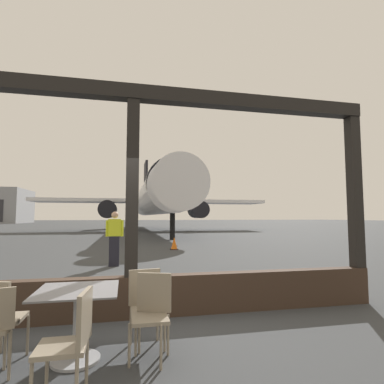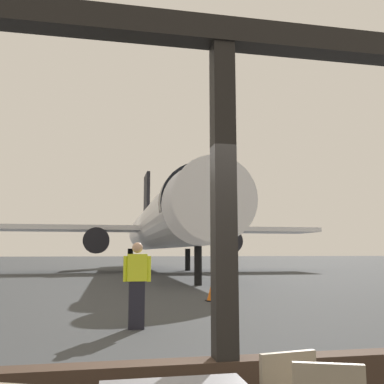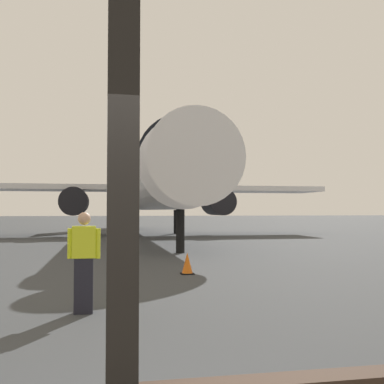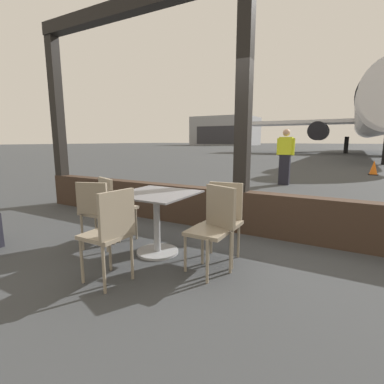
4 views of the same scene
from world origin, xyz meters
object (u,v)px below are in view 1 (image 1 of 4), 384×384
(dining_table, at_px, (77,316))
(traffic_cone, at_px, (174,244))
(cafe_chair_window_right, at_px, (72,337))
(cafe_chair_aisle_right, at_px, (152,308))
(ground_crew_worker, at_px, (114,238))
(airplane, at_px, (154,198))
(cafe_chair_aisle_left, at_px, (146,301))

(dining_table, relative_size, traffic_cone, 1.46)
(cafe_chair_window_right, distance_m, cafe_chair_aisle_right, 1.05)
(cafe_chair_aisle_right, height_order, ground_crew_worker, ground_crew_worker)
(airplane, bearing_deg, ground_crew_worker, -98.18)
(dining_table, relative_size, cafe_chair_aisle_right, 0.95)
(cafe_chair_window_right, distance_m, airplane, 32.39)
(cafe_chair_aisle_right, bearing_deg, cafe_chair_window_right, -134.29)
(dining_table, bearing_deg, cafe_chair_aisle_right, -6.63)
(dining_table, xyz_separation_m, airplane, (3.71, 31.19, 3.19))
(cafe_chair_window_right, distance_m, cafe_chair_aisle_left, 1.30)
(cafe_chair_window_right, bearing_deg, ground_crew_worker, 89.27)
(airplane, distance_m, traffic_cone, 20.42)
(cafe_chair_window_right, relative_size, cafe_chair_aisle_left, 1.04)
(ground_crew_worker, bearing_deg, cafe_chair_window_right, -90.73)
(dining_table, bearing_deg, ground_crew_worker, 88.46)
(cafe_chair_window_right, height_order, airplane, airplane)
(cafe_chair_window_right, xyz_separation_m, ground_crew_worker, (0.09, 7.42, 0.34))
(dining_table, xyz_separation_m, traffic_cone, (2.83, 11.07, -0.19))
(cafe_chair_window_right, relative_size, traffic_cone, 1.57)
(dining_table, height_order, cafe_chair_aisle_right, cafe_chair_aisle_right)
(traffic_cone, bearing_deg, airplane, 87.49)
(cafe_chair_aisle_right, bearing_deg, ground_crew_worker, 95.45)
(ground_crew_worker, xyz_separation_m, traffic_cone, (2.65, 4.49, -0.62))
(airplane, relative_size, traffic_cone, 58.74)
(cafe_chair_aisle_left, height_order, traffic_cone, cafe_chair_aisle_left)
(cafe_chair_aisle_right, distance_m, ground_crew_worker, 6.71)
(cafe_chair_aisle_right, bearing_deg, airplane, 84.70)
(airplane, distance_m, ground_crew_worker, 25.01)
(cafe_chair_aisle_right, xyz_separation_m, traffic_cone, (2.02, 11.17, -0.26))
(airplane, height_order, ground_crew_worker, airplane)
(cafe_chair_aisle_right, xyz_separation_m, airplane, (2.90, 31.28, 3.12))
(cafe_chair_window_right, height_order, cafe_chair_aisle_left, cafe_chair_window_right)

